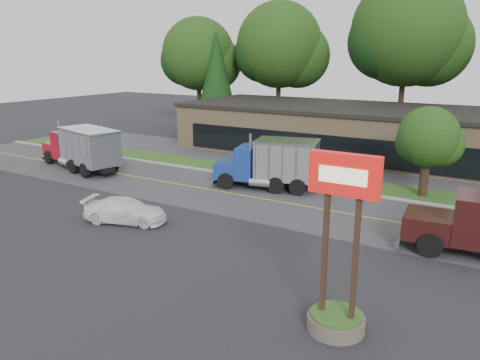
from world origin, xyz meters
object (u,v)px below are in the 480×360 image
(bilo_sign, at_px, (339,274))
(rally_car, at_px, (125,210))
(dump_truck_red, at_px, (82,147))
(dump_truck_blue, at_px, (273,163))

(bilo_sign, bearing_deg, rally_car, 163.35)
(dump_truck_red, xyz_separation_m, dump_truck_blue, (15.29, 2.90, -0.01))
(bilo_sign, bearing_deg, dump_truck_red, 155.97)
(rally_car, bearing_deg, dump_truck_red, 39.75)
(bilo_sign, relative_size, rally_car, 1.32)
(dump_truck_red, distance_m, rally_car, 13.57)
(dump_truck_blue, xyz_separation_m, rally_car, (-3.77, -9.99, -1.14))
(dump_truck_red, xyz_separation_m, rally_car, (11.51, -7.10, -1.15))
(dump_truck_red, height_order, rally_car, dump_truck_red)
(dump_truck_red, distance_m, dump_truck_blue, 15.56)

